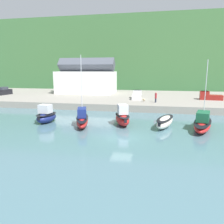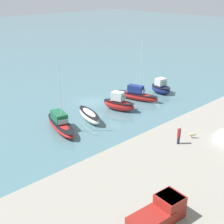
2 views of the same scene
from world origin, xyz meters
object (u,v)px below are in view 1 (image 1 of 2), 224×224
pickup_truck_1 (137,95)px  person_on_quay (156,97)px  moored_boat_4 (203,123)px  moored_boat_1 (82,119)px  pickup_truck_0 (209,96)px  dog_on_quay (144,100)px  moored_boat_2 (122,117)px  moored_boat_0 (46,116)px  parked_car_2 (4,91)px  moored_boat_3 (165,122)px

pickup_truck_1 → person_on_quay: (4.24, -5.29, 0.28)m
moored_boat_4 → moored_boat_1: bearing=-161.7°
pickup_truck_0 → dog_on_quay: pickup_truck_0 is taller
moored_boat_2 → moored_boat_0: bearing=165.4°
moored_boat_1 → parked_car_2: 37.38m
pickup_truck_1 → person_on_quay: 6.79m
moored_boat_2 → moored_boat_3: moored_boat_2 is taller
moored_boat_1 → person_on_quay: bearing=39.4°
moored_boat_2 → parked_car_2: parked_car_2 is taller
person_on_quay → dog_on_quay: person_on_quay is taller
moored_boat_2 → moored_boat_3: size_ratio=0.87×
moored_boat_2 → pickup_truck_0: size_ratio=1.14×
moored_boat_1 → pickup_truck_0: (22.09, 22.47, 1.19)m
moored_boat_4 → parked_car_2: moored_boat_4 is taller
moored_boat_4 → moored_boat_2: bearing=-166.6°
moored_boat_1 → moored_boat_4: (16.60, 0.93, -0.05)m
moored_boat_0 → pickup_truck_0: (27.98, 21.96, 1.12)m
moored_boat_2 → moored_boat_4: 10.94m
moored_boat_0 → moored_boat_1: (5.89, -0.51, -0.08)m
dog_on_quay → pickup_truck_1: bearing=68.8°
pickup_truck_0 → moored_boat_3: bearing=159.5°
moored_boat_0 → moored_boat_4: moored_boat_4 is taller
person_on_quay → parked_car_2: bearing=170.4°
parked_car_2 → pickup_truck_1: size_ratio=0.93×
moored_boat_0 → moored_boat_3: bearing=6.4°
moored_boat_4 → dog_on_quay: 17.52m
moored_boat_4 → pickup_truck_1: size_ratio=1.94×
moored_boat_0 → moored_boat_2: 11.59m
pickup_truck_1 → person_on_quay: bearing=-52.0°
moored_boat_1 → pickup_truck_0: size_ratio=2.04×
moored_boat_0 → moored_boat_2: size_ratio=0.77×
moored_boat_3 → pickup_truck_0: size_ratio=1.32×
moored_boat_1 → moored_boat_4: 16.63m
moored_boat_4 → dog_on_quay: (-8.64, 15.21, 0.88)m
moored_boat_0 → dog_on_quay: (13.85, 15.64, 0.75)m
pickup_truck_0 → pickup_truck_1: 15.99m
moored_boat_3 → person_on_quay: 14.86m
dog_on_quay → moored_boat_0: bearing=-172.6°
person_on_quay → dog_on_quay: bearing=173.3°
moored_boat_2 → pickup_truck_0: pickup_truck_0 is taller
moored_boat_1 → moored_boat_3: moored_boat_1 is taller
moored_boat_0 → pickup_truck_1: bearing=64.0°
moored_boat_0 → pickup_truck_0: 35.59m
moored_boat_2 → moored_boat_3: bearing=-19.3°
parked_car_2 → pickup_truck_0: 51.81m
moored_boat_3 → person_on_quay: person_on_quay is taller
parked_car_2 → moored_boat_4: bearing=-17.7°
moored_boat_4 → dog_on_quay: moored_boat_4 is taller
moored_boat_3 → person_on_quay: size_ratio=3.01×
person_on_quay → moored_boat_1: bearing=-123.2°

